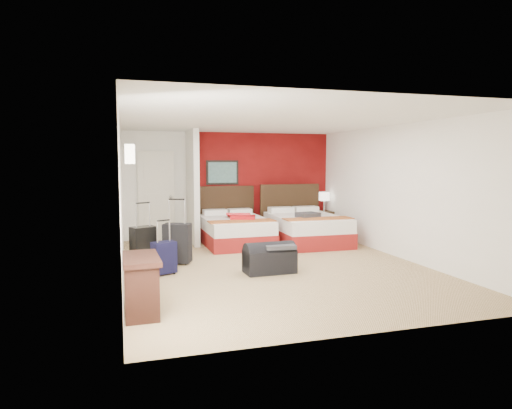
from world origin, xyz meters
name	(u,v)px	position (x,y,z in m)	size (l,w,h in m)	color
ground	(273,266)	(0.00, 0.00, 0.00)	(6.50, 6.50, 0.00)	tan
room_walls	(181,190)	(-1.40, 1.42, 1.26)	(5.02, 6.52, 2.50)	white
red_accent_panel	(260,184)	(0.75, 3.23, 1.25)	(3.50, 0.04, 2.50)	maroon
partition_wall	(193,187)	(-1.00, 2.61, 1.25)	(0.12, 1.20, 2.50)	silver
entry_door	(156,196)	(-1.75, 3.20, 1.02)	(0.82, 0.06, 2.05)	silver
bed_left	(235,231)	(-0.15, 2.14, 0.29)	(1.35, 1.93, 0.58)	silver
bed_right	(307,229)	(1.42, 1.87, 0.31)	(1.43, 2.04, 0.61)	silver
red_suitcase_open	(241,217)	(-0.05, 2.04, 0.62)	(0.52, 0.71, 0.09)	red
jacket_bundle	(308,215)	(1.32, 1.57, 0.67)	(0.44, 0.36, 0.11)	#38393D
nightstand	(324,223)	(2.31, 2.87, 0.29)	(0.41, 0.41, 0.58)	#322110
table_lamp	(324,202)	(2.31, 2.87, 0.82)	(0.27, 0.27, 0.47)	silver
suitcase_black	(144,246)	(-2.15, 0.76, 0.32)	(0.43, 0.27, 0.64)	black
suitcase_charcoal	(177,245)	(-1.58, 0.62, 0.34)	(0.46, 0.29, 0.69)	black
suitcase_navy	(164,259)	(-1.87, -0.10, 0.25)	(0.36, 0.22, 0.50)	black
duffel_bag	(269,260)	(-0.21, -0.46, 0.21)	(0.81, 0.43, 0.41)	black
jacket_draped	(279,246)	(-0.06, -0.51, 0.44)	(0.49, 0.41, 0.07)	#37373C
desk	(141,285)	(-2.29, -1.92, 0.35)	(0.42, 0.84, 0.70)	black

